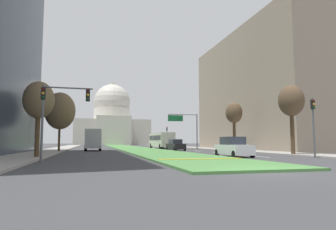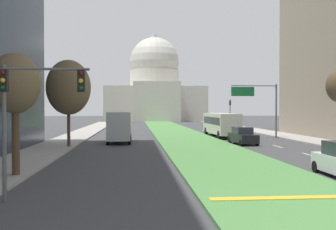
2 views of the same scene
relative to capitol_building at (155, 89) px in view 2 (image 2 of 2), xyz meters
name	(u,v)px [view 2 (image 2 of 2)]	position (x,y,z in m)	size (l,w,h in m)	color
ground_plane	(172,131)	(0.00, -55.39, -9.72)	(260.00, 260.00, 0.00)	#3D3D3F
grass_median	(175,132)	(0.00, -60.99, -9.65)	(6.97, 100.82, 0.14)	#4C8442
median_curb_nose	(291,198)	(0.00, -103.27, -9.56)	(6.28, 0.50, 0.04)	gold
lane_dashes_right	(249,139)	(7.41, -73.46, -9.72)	(0.16, 56.19, 0.01)	silver
sidewalk_left	(78,135)	(-13.34, -66.59, -9.65)	(4.00, 100.82, 0.15)	#9E9991
sidewalk_right	(277,134)	(13.34, -66.59, -9.65)	(4.00, 100.82, 0.15)	#9E9991
capitol_building	(155,89)	(0.00, 0.00, 0.00)	(29.58, 24.71, 26.15)	beige
traffic_light_near_left	(27,102)	(-10.00, -102.34, -5.93)	(3.34, 0.35, 5.20)	#515456
traffic_light_far_right	(230,110)	(10.84, -50.58, -6.41)	(0.28, 0.35, 5.20)	#515456
overhead_guide_sign	(259,99)	(8.92, -72.37, -5.07)	(5.64, 0.20, 6.50)	#515456
street_tree_left_near	(15,85)	(-12.00, -97.09, -4.96)	(2.50, 2.50, 6.41)	#4C3823
street_tree_left_mid	(69,88)	(-11.88, -82.10, -4.27)	(3.96, 3.96, 7.94)	#4C3823
sedan_midblock	(243,136)	(4.75, -80.00, -8.91)	(2.07, 4.48, 1.73)	black
sedan_distant	(233,129)	(7.31, -66.44, -8.91)	(2.01, 4.60, 1.73)	#BCBCC1
box_truck_delivery	(119,127)	(-7.52, -77.38, -8.05)	(2.40, 6.40, 3.20)	brown
city_bus	(221,123)	(4.90, -69.53, -7.95)	(2.62, 11.00, 2.95)	beige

